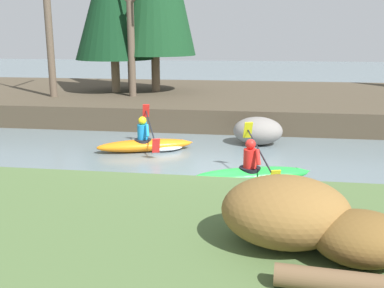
{
  "coord_description": "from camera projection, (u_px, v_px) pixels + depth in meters",
  "views": [
    {
      "loc": [
        1.54,
        -10.21,
        3.28
      ],
      "look_at": [
        -0.04,
        0.68,
        0.55
      ],
      "focal_mm": 42.0,
      "sensor_mm": 36.0,
      "label": 1
    }
  ],
  "objects": [
    {
      "name": "ground_plane",
      "position": [
        190.0,
        173.0,
        10.81
      ],
      "size": [
        90.0,
        90.0,
        0.0
      ],
      "primitive_type": "plane",
      "color": "slate"
    },
    {
      "name": "bare_tree_mid_downstream",
      "position": [
        132.0,
        37.0,
        17.53
      ],
      "size": [
        2.73,
        2.7,
        4.88
      ],
      "color": "brown",
      "rests_on": "riverbank_far"
    },
    {
      "name": "bare_tree_mid_upstream",
      "position": [
        130.0,
        34.0,
        20.68
      ],
      "size": [
        2.87,
        2.83,
        5.14
      ],
      "color": "brown",
      "rests_on": "riverbank_far"
    },
    {
      "name": "bare_tree_upstream",
      "position": [
        49.0,
        15.0,
        17.22
      ],
      "size": [
        3.67,
        3.63,
        6.67
      ],
      "color": "brown",
      "rests_on": "riverbank_far"
    },
    {
      "name": "shrub_clump_second",
      "position": [
        285.0,
        211.0,
        5.43
      ],
      "size": [
        1.56,
        1.3,
        0.84
      ],
      "color": "brown",
      "rests_on": "riverbank_near"
    },
    {
      "name": "boulder_midstream",
      "position": [
        258.0,
        131.0,
        13.49
      ],
      "size": [
        1.47,
        1.15,
        0.83
      ],
      "color": "gray",
      "rests_on": "ground"
    },
    {
      "name": "shrub_clump_third",
      "position": [
        361.0,
        238.0,
        5.0
      ],
      "size": [
        1.1,
        0.92,
        0.59
      ],
      "color": "brown",
      "rests_on": "riverbank_near"
    },
    {
      "name": "riverbank_far",
      "position": [
        221.0,
        101.0,
        19.41
      ],
      "size": [
        44.0,
        9.62,
        0.81
      ],
      "color": "#473D2D",
      "rests_on": "ground"
    },
    {
      "name": "kayaker_lead",
      "position": [
        257.0,
        174.0,
        10.1
      ],
      "size": [
        2.75,
        2.02,
        1.2
      ],
      "rotation": [
        0.0,
        0.0,
        0.32
      ],
      "color": "green",
      "rests_on": "ground"
    },
    {
      "name": "riverbank_near",
      "position": [
        122.0,
        279.0,
        5.45
      ],
      "size": [
        44.0,
        5.95,
        0.76
      ],
      "color": "#4C6638",
      "rests_on": "ground"
    },
    {
      "name": "kayaker_middle",
      "position": [
        149.0,
        144.0,
        12.78
      ],
      "size": [
        2.73,
        1.99,
        1.2
      ],
      "rotation": [
        0.0,
        0.0,
        0.37
      ],
      "color": "orange",
      "rests_on": "ground"
    }
  ]
}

